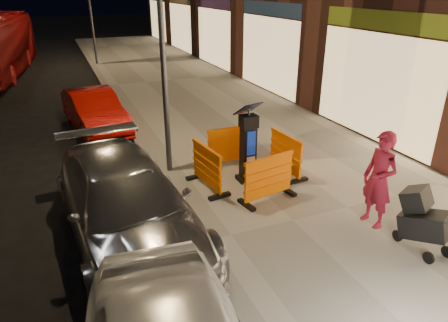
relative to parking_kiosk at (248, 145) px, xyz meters
name	(u,v)px	position (x,y,z in m)	size (l,w,h in m)	color
ground_plane	(203,249)	(-1.70, -1.83, -0.99)	(120.00, 120.00, 0.00)	black
sidewalk	(347,210)	(1.30, -1.83, -0.91)	(6.00, 60.00, 0.15)	gray
kerb	(203,245)	(-1.70, -1.83, -0.91)	(0.30, 60.00, 0.15)	slate
parking_kiosk	(248,145)	(0.00, 0.00, 0.00)	(0.53, 0.53, 1.68)	black
barrier_front	(268,178)	(0.00, -0.95, -0.37)	(1.20, 0.49, 0.94)	#FF6E01
barrier_back	(230,146)	(0.00, 0.95, -0.37)	(1.20, 0.49, 0.94)	#FF6E01
barrier_kerbside	(207,168)	(-0.95, 0.00, -0.37)	(1.20, 0.49, 0.94)	#FF6E01
barrier_bldgside	(286,154)	(0.95, 0.00, -0.37)	(1.20, 0.49, 0.94)	#FF6E01
car_silver	(131,239)	(-2.79, -1.06, -0.99)	(1.98, 4.87, 1.41)	#A5A5AA
car_red	(97,130)	(-2.68, 5.22, -0.99)	(1.29, 3.70, 1.22)	#9E0C07
man	(379,180)	(1.34, -2.46, 0.04)	(0.64, 0.42, 1.76)	maroon
stroller	(425,222)	(1.54, -3.36, -0.34)	(0.52, 0.79, 0.99)	black
street_lamp_mid	(162,37)	(-1.45, 1.17, 2.16)	(0.12, 0.12, 6.00)	#3F3F44
street_lamp_far	(90,5)	(-1.45, 16.17, 2.16)	(0.12, 0.12, 6.00)	#3F3F44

